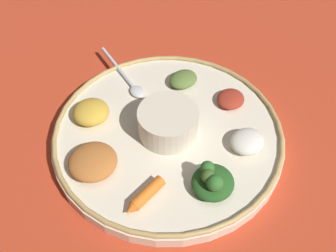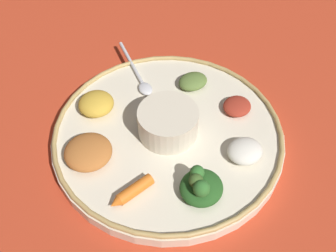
# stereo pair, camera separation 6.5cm
# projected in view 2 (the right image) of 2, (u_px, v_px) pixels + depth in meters

# --- Properties ---
(ground_plane) EXTENTS (2.40, 2.40, 0.00)m
(ground_plane) POSITION_uv_depth(u_px,v_px,m) (168.00, 140.00, 0.68)
(ground_plane) COLOR #B7381E
(platter) EXTENTS (0.39, 0.39, 0.02)m
(platter) POSITION_uv_depth(u_px,v_px,m) (168.00, 136.00, 0.67)
(platter) COLOR beige
(platter) RESTS_ON ground_plane
(platter_rim) EXTENTS (0.38, 0.38, 0.01)m
(platter_rim) POSITION_uv_depth(u_px,v_px,m) (168.00, 131.00, 0.66)
(platter_rim) COLOR tan
(platter_rim) RESTS_ON platter
(center_bowl) EXTENTS (0.10, 0.10, 0.05)m
(center_bowl) POSITION_uv_depth(u_px,v_px,m) (168.00, 122.00, 0.64)
(center_bowl) COLOR beige
(center_bowl) RESTS_ON platter
(spoon) EXTENTS (0.04, 0.16, 0.01)m
(spoon) POSITION_uv_depth(u_px,v_px,m) (139.00, 76.00, 0.75)
(spoon) COLOR silver
(spoon) RESTS_ON platter
(greens_pile) EXTENTS (0.09, 0.09, 0.05)m
(greens_pile) POSITION_uv_depth(u_px,v_px,m) (201.00, 186.00, 0.57)
(greens_pile) COLOR #23511E
(greens_pile) RESTS_ON platter
(carrot_near_spoon) EXTENTS (0.07, 0.03, 0.02)m
(carrot_near_spoon) POSITION_uv_depth(u_px,v_px,m) (132.00, 192.00, 0.58)
(carrot_near_spoon) COLOR orange
(carrot_near_spoon) RESTS_ON platter
(mound_chickpea) EXTENTS (0.11, 0.11, 0.03)m
(mound_chickpea) POSITION_uv_depth(u_px,v_px,m) (88.00, 152.00, 0.62)
(mound_chickpea) COLOR #B2662D
(mound_chickpea) RESTS_ON platter
(mound_rice_white) EXTENTS (0.06, 0.05, 0.03)m
(mound_rice_white) POSITION_uv_depth(u_px,v_px,m) (245.00, 151.00, 0.62)
(mound_rice_white) COLOR silver
(mound_rice_white) RESTS_ON platter
(mound_lentil_yellow) EXTENTS (0.06, 0.06, 0.03)m
(mound_lentil_yellow) POSITION_uv_depth(u_px,v_px,m) (96.00, 104.00, 0.68)
(mound_lentil_yellow) COLOR gold
(mound_lentil_yellow) RESTS_ON platter
(mound_beet) EXTENTS (0.06, 0.06, 0.02)m
(mound_beet) POSITION_uv_depth(u_px,v_px,m) (237.00, 106.00, 0.69)
(mound_beet) COLOR maroon
(mound_beet) RESTS_ON platter
(mound_collards) EXTENTS (0.06, 0.05, 0.02)m
(mound_collards) POSITION_uv_depth(u_px,v_px,m) (193.00, 81.00, 0.73)
(mound_collards) COLOR #567033
(mound_collards) RESTS_ON platter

